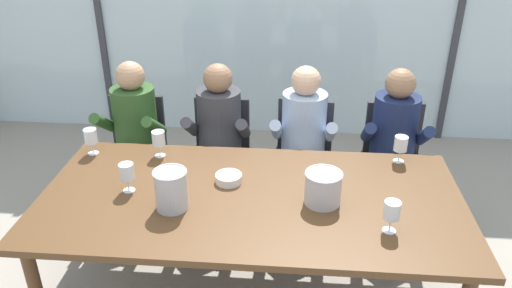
# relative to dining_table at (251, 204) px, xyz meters

# --- Properties ---
(ground) EXTENTS (14.00, 14.00, 0.00)m
(ground) POSITION_rel_dining_table_xyz_m (0.00, 1.00, -0.67)
(ground) COLOR #9E9384
(window_glass_panel) EXTENTS (7.59, 0.03, 2.60)m
(window_glass_panel) POSITION_rel_dining_table_xyz_m (0.00, 2.41, 0.63)
(window_glass_panel) COLOR silver
(window_glass_panel) RESTS_ON ground
(window_mullion_left) EXTENTS (0.06, 0.06, 2.60)m
(window_mullion_left) POSITION_rel_dining_table_xyz_m (-1.71, 2.39, 0.63)
(window_mullion_left) COLOR #38383D
(window_mullion_left) RESTS_ON ground
(window_mullion_right) EXTENTS (0.06, 0.06, 2.60)m
(window_mullion_right) POSITION_rel_dining_table_xyz_m (1.71, 2.39, 0.63)
(window_mullion_right) COLOR #38383D
(window_mullion_right) RESTS_ON ground
(dining_table) EXTENTS (2.39, 1.16, 0.73)m
(dining_table) POSITION_rel_dining_table_xyz_m (0.00, 0.00, 0.00)
(dining_table) COLOR brown
(dining_table) RESTS_ON ground
(chair_near_curtain) EXTENTS (0.45, 0.45, 0.88)m
(chair_near_curtain) POSITION_rel_dining_table_xyz_m (-0.98, 0.98, -0.16)
(chair_near_curtain) COLOR #232328
(chair_near_curtain) RESTS_ON ground
(chair_left_of_center) EXTENTS (0.46, 0.46, 0.88)m
(chair_left_of_center) POSITION_rel_dining_table_xyz_m (-0.33, 0.99, -0.16)
(chair_left_of_center) COLOR #232328
(chair_left_of_center) RESTS_ON ground
(chair_center) EXTENTS (0.49, 0.49, 0.88)m
(chair_center) POSITION_rel_dining_table_xyz_m (0.30, 1.01, -0.16)
(chair_center) COLOR #232328
(chair_center) RESTS_ON ground
(chair_right_of_center) EXTENTS (0.44, 0.44, 0.88)m
(chair_right_of_center) POSITION_rel_dining_table_xyz_m (0.98, 1.01, -0.16)
(chair_right_of_center) COLOR #232328
(chair_right_of_center) RESTS_ON ground
(person_olive_shirt) EXTENTS (0.48, 0.63, 1.20)m
(person_olive_shirt) POSITION_rel_dining_table_xyz_m (-0.96, 0.85, 0.01)
(person_olive_shirt) COLOR #2D5123
(person_olive_shirt) RESTS_ON ground
(person_charcoal_jacket) EXTENTS (0.46, 0.61, 1.20)m
(person_charcoal_jacket) POSITION_rel_dining_table_xyz_m (-0.32, 0.85, 0.01)
(person_charcoal_jacket) COLOR #38383D
(person_charcoal_jacket) RESTS_ON ground
(person_pale_blue_shirt) EXTENTS (0.47, 0.62, 1.20)m
(person_pale_blue_shirt) POSITION_rel_dining_table_xyz_m (0.30, 0.85, 0.01)
(person_pale_blue_shirt) COLOR #9EB2D1
(person_pale_blue_shirt) RESTS_ON ground
(person_navy_polo) EXTENTS (0.48, 0.62, 1.20)m
(person_navy_polo) POSITION_rel_dining_table_xyz_m (0.94, 0.85, 0.01)
(person_navy_polo) COLOR #192347
(person_navy_polo) RESTS_ON ground
(ice_bucket_primary) EXTENTS (0.21, 0.21, 0.19)m
(ice_bucket_primary) POSITION_rel_dining_table_xyz_m (0.40, -0.03, 0.16)
(ice_bucket_primary) COLOR #B7B7BC
(ice_bucket_primary) RESTS_ON dining_table
(ice_bucket_secondary) EXTENTS (0.18, 0.18, 0.23)m
(ice_bucket_secondary) POSITION_rel_dining_table_xyz_m (-0.41, -0.15, 0.18)
(ice_bucket_secondary) COLOR #B7B7BC
(ice_bucket_secondary) RESTS_ON dining_table
(tasting_bowl) EXTENTS (0.16, 0.16, 0.05)m
(tasting_bowl) POSITION_rel_dining_table_xyz_m (-0.14, 0.14, 0.08)
(tasting_bowl) COLOR silver
(tasting_bowl) RESTS_ON dining_table
(wine_glass_by_left_taster) EXTENTS (0.08, 0.08, 0.17)m
(wine_glass_by_left_taster) POSITION_rel_dining_table_xyz_m (-0.63, 0.42, 0.18)
(wine_glass_by_left_taster) COLOR silver
(wine_glass_by_left_taster) RESTS_ON dining_table
(wine_glass_near_bucket) EXTENTS (0.08, 0.08, 0.17)m
(wine_glass_near_bucket) POSITION_rel_dining_table_xyz_m (-1.08, 0.42, 0.18)
(wine_glass_near_bucket) COLOR silver
(wine_glass_near_bucket) RESTS_ON dining_table
(wine_glass_center_pour) EXTENTS (0.08, 0.08, 0.17)m
(wine_glass_center_pour) POSITION_rel_dining_table_xyz_m (-0.70, -0.01, 0.18)
(wine_glass_center_pour) COLOR silver
(wine_glass_center_pour) RESTS_ON dining_table
(wine_glass_by_right_taster) EXTENTS (0.08, 0.08, 0.17)m
(wine_glass_by_right_taster) POSITION_rel_dining_table_xyz_m (0.90, 0.48, 0.18)
(wine_glass_by_right_taster) COLOR silver
(wine_glass_by_right_taster) RESTS_ON dining_table
(wine_glass_spare_empty) EXTENTS (0.08, 0.08, 0.17)m
(wine_glass_spare_empty) POSITION_rel_dining_table_xyz_m (0.73, -0.27, 0.18)
(wine_glass_spare_empty) COLOR silver
(wine_glass_spare_empty) RESTS_ON dining_table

